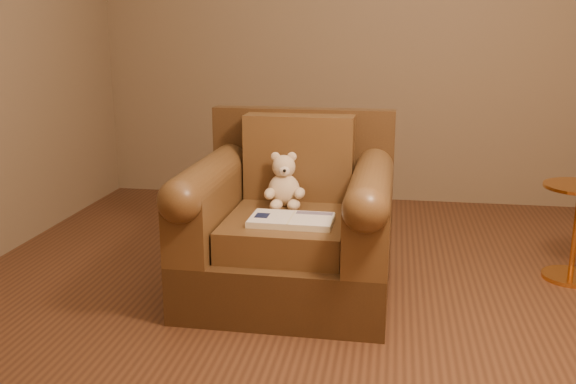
# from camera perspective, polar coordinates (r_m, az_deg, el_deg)

# --- Properties ---
(floor) EXTENTS (4.00, 4.00, 0.00)m
(floor) POSITION_cam_1_polar(r_m,az_deg,el_deg) (3.28, 3.70, -9.43)
(floor) COLOR #56321D
(floor) RESTS_ON ground
(armchair) EXTENTS (1.01, 0.96, 0.90)m
(armchair) POSITION_cam_1_polar(r_m,az_deg,el_deg) (3.26, 0.28, -3.03)
(armchair) COLOR #432C16
(armchair) RESTS_ON floor
(teddy_bear) EXTENTS (0.20, 0.24, 0.28)m
(teddy_bear) POSITION_cam_1_polar(r_m,az_deg,el_deg) (3.30, -0.35, 0.57)
(teddy_bear) COLOR beige
(teddy_bear) RESTS_ON armchair
(guidebook) EXTENTS (0.40, 0.24, 0.03)m
(guidebook) POSITION_cam_1_polar(r_m,az_deg,el_deg) (3.02, 0.31, -2.51)
(guidebook) COLOR beige
(guidebook) RESTS_ON armchair
(side_table) EXTENTS (0.37, 0.37, 0.52)m
(side_table) POSITION_cam_1_polar(r_m,az_deg,el_deg) (3.76, 24.21, -3.02)
(side_table) COLOR gold
(side_table) RESTS_ON floor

